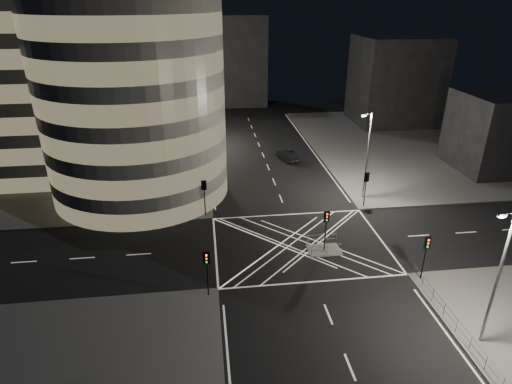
{
  "coord_description": "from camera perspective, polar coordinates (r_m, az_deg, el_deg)",
  "views": [
    {
      "loc": [
        -8.44,
        -34.16,
        21.62
      ],
      "look_at": [
        -3.46,
        5.75,
        3.0
      ],
      "focal_mm": 30.0,
      "sensor_mm": 36.0,
      "label": 1
    }
  ],
  "objects": [
    {
      "name": "street_lamp_left_near",
      "position": [
        48.89,
        -7.91,
        5.4
      ],
      "size": [
        1.25,
        0.25,
        10.0
      ],
      "color": "slate",
      "rests_on": "sidewalk_far_left"
    },
    {
      "name": "building_right_near",
      "position": [
        65.31,
        29.52,
        7.0
      ],
      "size": [
        10.0,
        10.0,
        10.0
      ],
      "primitive_type": "cube",
      "color": "black",
      "rests_on": "sidewalk_far_right"
    },
    {
      "name": "street_lamp_right_far",
      "position": [
        49.41,
        14.59,
        5.03
      ],
      "size": [
        1.25,
        0.25,
        10.0
      ],
      "color": "slate",
      "rests_on": "sidewalk_far_right"
    },
    {
      "name": "street_lamp_right_near",
      "position": [
        31.38,
        29.52,
        -9.65
      ],
      "size": [
        1.25,
        0.25,
        10.0
      ],
      "color": "slate",
      "rests_on": "sidewalk_near_right"
    },
    {
      "name": "tree_d",
      "position": [
        63.47,
        -8.82,
        9.16
      ],
      "size": [
        5.09,
        5.09,
        7.56
      ],
      "color": "black",
      "rests_on": "sidewalk_far_left"
    },
    {
      "name": "building_far_end",
      "position": [
        93.13,
        -4.5,
        16.98
      ],
      "size": [
        18.0,
        8.0,
        18.0
      ],
      "primitive_type": "cube",
      "color": "black",
      "rests_on": "ground"
    },
    {
      "name": "sidewalk_far_left",
      "position": [
        68.03,
        -24.34,
        4.11
      ],
      "size": [
        42.0,
        42.0,
        0.15
      ],
      "primitive_type": "cube",
      "color": "#595653",
      "rests_on": "ground"
    },
    {
      "name": "railing_near_right",
      "position": [
        34.68,
        24.49,
        -14.94
      ],
      "size": [
        0.06,
        11.7,
        1.1
      ],
      "primitive_type": "cube",
      "color": "slate",
      "rests_on": "sidewalk_near_right"
    },
    {
      "name": "tree_c",
      "position": [
        57.85,
        -8.89,
        7.14
      ],
      "size": [
        4.14,
        4.14,
        6.56
      ],
      "color": "black",
      "rests_on": "sidewalk_far_left"
    },
    {
      "name": "office_block_rear",
      "position": [
        78.07,
        -17.75,
        16.02
      ],
      "size": [
        24.0,
        16.0,
        22.0
      ],
      "primitive_type": "cube",
      "color": "gray",
      "rests_on": "sidewalk_far_left"
    },
    {
      "name": "sidewalk_far_right",
      "position": [
        74.88,
        23.41,
        6.05
      ],
      "size": [
        42.0,
        42.0,
        0.15
      ],
      "primitive_type": "cube",
      "color": "#595653",
      "rests_on": "ground"
    },
    {
      "name": "tree_a",
      "position": [
        46.54,
        -9.14,
        2.73
      ],
      "size": [
        4.31,
        4.31,
        6.69
      ],
      "color": "black",
      "rests_on": "sidewalk_far_left"
    },
    {
      "name": "street_lamp_left_far",
      "position": [
        66.16,
        -7.89,
        10.54
      ],
      "size": [
        1.25,
        0.25,
        10.0
      ],
      "color": "slate",
      "rests_on": "sidewalk_far_left"
    },
    {
      "name": "tree_e",
      "position": [
        69.43,
        -8.71,
        9.97
      ],
      "size": [
        4.32,
        4.32,
        6.47
      ],
      "color": "black",
      "rests_on": "sidewalk_far_left"
    },
    {
      "name": "railing_island_south",
      "position": [
        39.44,
        9.47,
        -7.58
      ],
      "size": [
        2.8,
        0.06,
        1.1
      ],
      "primitive_type": "cube",
      "color": "slate",
      "rests_on": "central_island"
    },
    {
      "name": "sedan",
      "position": [
        61.37,
        4.24,
        4.85
      ],
      "size": [
        2.8,
        4.56,
        1.42
      ],
      "primitive_type": "imported",
      "rotation": [
        0.0,
        0.0,
        3.47
      ],
      "color": "black",
      "rests_on": "ground"
    },
    {
      "name": "traffic_signal_nr",
      "position": [
        37.36,
        21.73,
        -7.19
      ],
      "size": [
        0.55,
        0.22,
        4.0
      ],
      "color": "black",
      "rests_on": "sidewalk_near_right"
    },
    {
      "name": "traffic_signal_nl",
      "position": [
        33.15,
        -6.58,
        -9.71
      ],
      "size": [
        0.55,
        0.22,
        4.0
      ],
      "color": "black",
      "rests_on": "sidewalk_near_left"
    },
    {
      "name": "traffic_signal_island",
      "position": [
        39.06,
        9.33,
        -4.14
      ],
      "size": [
        0.55,
        0.22,
        4.0
      ],
      "color": "black",
      "rests_on": "central_island"
    },
    {
      "name": "building_right_far",
      "position": [
        82.95,
        18.09,
        13.97
      ],
      "size": [
        14.0,
        12.0,
        15.0
      ],
      "primitive_type": "cube",
      "color": "black",
      "rests_on": "sidewalk_far_right"
    },
    {
      "name": "tree_b",
      "position": [
        51.92,
        -9.05,
        5.92
      ],
      "size": [
        5.2,
        5.2,
        7.9
      ],
      "color": "black",
      "rests_on": "sidewalk_far_left"
    },
    {
      "name": "traffic_signal_fl",
      "position": [
        45.03,
        -6.92,
        0.1
      ],
      "size": [
        0.55,
        0.22,
        4.0
      ],
      "color": "black",
      "rests_on": "sidewalk_far_left"
    },
    {
      "name": "ground",
      "position": [
        41.3,
        5.81,
        -6.87
      ],
      "size": [
        120.0,
        120.0,
        0.0
      ],
      "primitive_type": "plane",
      "color": "black",
      "rests_on": "ground"
    },
    {
      "name": "traffic_signal_fr",
      "position": [
        48.22,
        14.46,
        1.18
      ],
      "size": [
        0.55,
        0.22,
        4.0
      ],
      "color": "black",
      "rests_on": "sidewalk_far_right"
    },
    {
      "name": "office_tower_curved",
      "position": [
        55.04,
        -20.54,
        13.96
      ],
      "size": [
        30.0,
        29.0,
        27.2
      ],
      "color": "gray",
      "rests_on": "sidewalk_far_left"
    },
    {
      "name": "railing_island_north",
      "position": [
        40.91,
        8.78,
        -6.25
      ],
      "size": [
        2.8,
        0.06,
        1.1
      ],
      "primitive_type": "cube",
      "color": "slate",
      "rests_on": "central_island"
    },
    {
      "name": "central_island",
      "position": [
        40.5,
        9.06,
        -7.65
      ],
      "size": [
        3.0,
        2.0,
        0.15
      ],
      "primitive_type": "cube",
      "color": "slate",
      "rests_on": "ground"
    }
  ]
}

